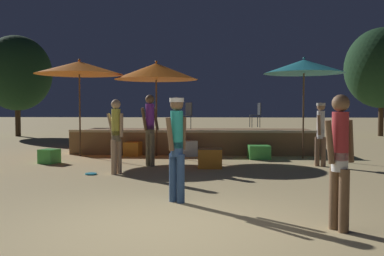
# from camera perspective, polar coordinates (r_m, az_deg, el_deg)

# --- Properties ---
(ground_plane) EXTENTS (120.00, 120.00, 0.00)m
(ground_plane) POSITION_cam_1_polar(r_m,az_deg,el_deg) (5.66, -3.54, -13.23)
(ground_plane) COLOR tan
(wooden_deck) EXTENTS (8.25, 2.99, 0.82)m
(wooden_deck) POSITION_cam_1_polar(r_m,az_deg,el_deg) (15.29, 0.60, -1.68)
(wooden_deck) COLOR olive
(wooden_deck) RESTS_ON ground
(patio_umbrella_0) EXTENTS (2.65, 2.65, 3.04)m
(patio_umbrella_0) POSITION_cam_1_polar(r_m,az_deg,el_deg) (13.72, -4.80, 7.52)
(patio_umbrella_0) COLOR brown
(patio_umbrella_0) RESTS_ON ground
(patio_umbrella_1) EXTENTS (2.43, 2.43, 3.08)m
(patio_umbrella_1) POSITION_cam_1_polar(r_m,az_deg,el_deg) (13.45, 14.70, 7.92)
(patio_umbrella_1) COLOR brown
(patio_umbrella_1) RESTS_ON ground
(patio_umbrella_2) EXTENTS (2.77, 2.77, 3.10)m
(patio_umbrella_2) POSITION_cam_1_polar(r_m,az_deg,el_deg) (14.12, -14.80, 7.75)
(patio_umbrella_2) COLOR brown
(patio_umbrella_2) RESTS_ON ground
(cube_seat_0) EXTENTS (0.54, 0.54, 0.45)m
(cube_seat_0) POSITION_cam_1_polar(r_m,az_deg,el_deg) (13.87, -7.89, -2.77)
(cube_seat_0) COLOR orange
(cube_seat_0) RESTS_ON ground
(cube_seat_2) EXTENTS (0.74, 0.74, 0.50)m
(cube_seat_2) POSITION_cam_1_polar(r_m,az_deg,el_deg) (13.73, -0.72, -2.70)
(cube_seat_2) COLOR white
(cube_seat_2) RESTS_ON ground
(cube_seat_3) EXTENTS (0.57, 0.57, 0.39)m
(cube_seat_3) POSITION_cam_1_polar(r_m,az_deg,el_deg) (12.58, -18.49, -3.59)
(cube_seat_3) COLOR #4CC651
(cube_seat_3) RESTS_ON ground
(cube_seat_4) EXTENTS (0.62, 0.62, 0.49)m
(cube_seat_4) POSITION_cam_1_polar(r_m,az_deg,el_deg) (11.08, 2.43, -4.04)
(cube_seat_4) COLOR orange
(cube_seat_4) RESTS_ON ground
(cube_seat_5) EXTENTS (0.67, 0.67, 0.41)m
(cube_seat_5) POSITION_cam_1_polar(r_m,az_deg,el_deg) (13.13, 8.92, -3.19)
(cube_seat_5) COLOR #4CC651
(cube_seat_5) RESTS_ON ground
(person_0) EXTENTS (0.47, 0.32, 1.74)m
(person_0) POSITION_cam_1_polar(r_m,az_deg,el_deg) (10.12, -10.08, -0.71)
(person_0) COLOR tan
(person_0) RESTS_ON ground
(person_1) EXTENTS (0.34, 0.43, 1.72)m
(person_1) POSITION_cam_1_polar(r_m,az_deg,el_deg) (6.99, -2.04, -2.07)
(person_1) COLOR #2D4C7F
(person_1) RESTS_ON ground
(person_2) EXTENTS (0.29, 0.45, 1.68)m
(person_2) POSITION_cam_1_polar(r_m,az_deg,el_deg) (11.76, 16.77, -0.37)
(person_2) COLOR #997051
(person_2) RESTS_ON ground
(person_3) EXTENTS (0.45, 0.30, 1.72)m
(person_3) POSITION_cam_1_polar(r_m,az_deg,el_deg) (5.69, 19.11, -3.69)
(person_3) COLOR brown
(person_3) RESTS_ON ground
(person_4) EXTENTS (0.46, 0.46, 1.89)m
(person_4) POSITION_cam_1_polar(r_m,az_deg,el_deg) (11.33, -5.62, 0.25)
(person_4) COLOR #72664C
(person_4) RESTS_ON ground
(bistro_chair_0) EXTENTS (0.48, 0.48, 0.90)m
(bistro_chair_0) POSITION_cam_1_polar(r_m,az_deg,el_deg) (14.60, -0.69, 2.01)
(bistro_chair_0) COLOR #2D3338
(bistro_chair_0) RESTS_ON wooden_deck
(bistro_chair_1) EXTENTS (0.42, 0.41, 0.90)m
(bistro_chair_1) POSITION_cam_1_polar(r_m,az_deg,el_deg) (16.03, 8.69, 2.05)
(bistro_chair_1) COLOR #2D3338
(bistro_chair_1) RESTS_ON wooden_deck
(frisbee_disc) EXTENTS (0.26, 0.26, 0.03)m
(frisbee_disc) POSITION_cam_1_polar(r_m,az_deg,el_deg) (10.24, -13.33, -5.96)
(frisbee_disc) COLOR #33B2D8
(frisbee_disc) RESTS_ON ground
(background_tree_0) EXTENTS (3.63, 3.63, 5.38)m
(background_tree_0) POSITION_cam_1_polar(r_m,az_deg,el_deg) (24.84, -22.30, 6.76)
(background_tree_0) COLOR #3D2B1C
(background_tree_0) RESTS_ON ground
(background_tree_1) EXTENTS (3.92, 3.92, 5.83)m
(background_tree_1) POSITION_cam_1_polar(r_m,az_deg,el_deg) (25.35, 24.01, 7.31)
(background_tree_1) COLOR #3D2B1C
(background_tree_1) RESTS_ON ground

